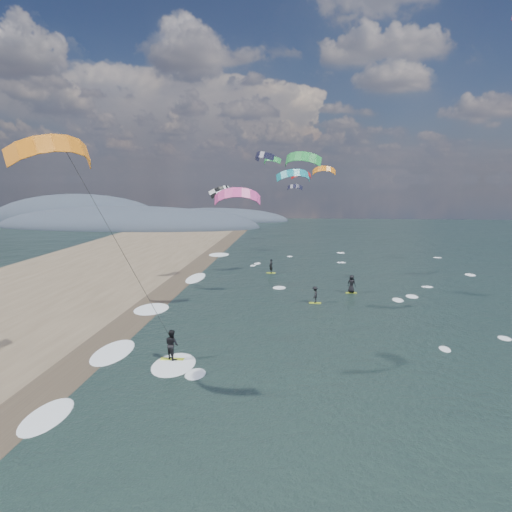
{
  "coord_description": "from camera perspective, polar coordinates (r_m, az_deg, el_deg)",
  "views": [
    {
      "loc": [
        1.5,
        -15.4,
        11.24
      ],
      "look_at": [
        -1.0,
        12.0,
        7.0
      ],
      "focal_mm": 35.0,
      "sensor_mm": 36.0,
      "label": 1
    }
  ],
  "objects": [
    {
      "name": "ground",
      "position": [
        19.13,
        -0.31,
        -27.23
      ],
      "size": [
        260.0,
        260.0,
        0.0
      ],
      "primitive_type": "plane",
      "color": "black",
      "rests_on": "ground"
    },
    {
      "name": "wet_sand_strip",
      "position": [
        30.88,
        -21.74,
        -13.23
      ],
      "size": [
        3.0,
        240.0,
        0.0
      ],
      "primitive_type": "cube",
      "color": "#382D23",
      "rests_on": "ground"
    },
    {
      "name": "coastal_hills",
      "position": [
        132.17,
        -15.37,
        3.56
      ],
      "size": [
        80.0,
        41.0,
        15.0
      ],
      "color": "#3D4756",
      "rests_on": "ground"
    },
    {
      "name": "kitesurfer_near_b",
      "position": [
        27.19,
        -17.34,
        4.2
      ],
      "size": [
        7.09,
        9.5,
        13.97
      ],
      "color": "#BDD726",
      "rests_on": "ground"
    },
    {
      "name": "far_kitesurfers",
      "position": [
        50.53,
        7.34,
        -3.18
      ],
      "size": [
        9.75,
        15.35,
        1.84
      ],
      "color": "#BDD726",
      "rests_on": "ground"
    },
    {
      "name": "bg_kite_field",
      "position": [
        65.8,
        3.11,
        9.57
      ],
      "size": [
        13.94,
        65.22,
        5.95
      ],
      "color": "green",
      "rests_on": "ground"
    },
    {
      "name": "shoreline_surf",
      "position": [
        34.45,
        -16.31,
        -10.65
      ],
      "size": [
        2.4,
        79.4,
        0.11
      ],
      "color": "white",
      "rests_on": "ground"
    }
  ]
}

